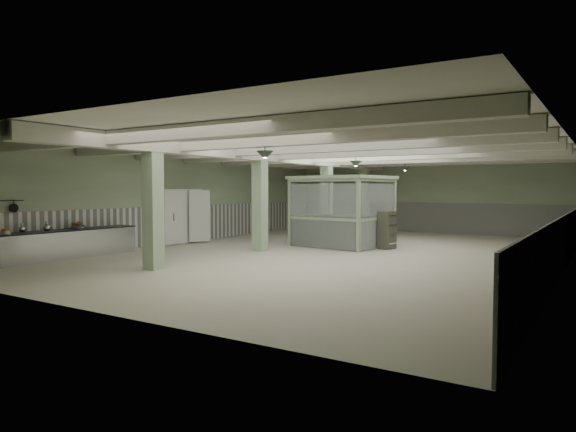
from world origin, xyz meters
The scene contains 34 objects.
floor centered at (0.00, 0.00, 0.00)m, with size 20.00×20.00×0.00m, color beige.
ceiling centered at (0.00, 0.00, 3.60)m, with size 14.00×20.00×0.02m, color white.
wall_back centered at (0.00, 10.00, 1.80)m, with size 14.00×0.02×3.60m, color #ACBE98.
wall_front centered at (0.00, -10.00, 1.80)m, with size 14.00×0.02×3.60m, color #ACBE98.
wall_left centered at (-7.00, 0.00, 1.80)m, with size 0.02×20.00×3.60m, color #ACBE98.
wall_right centered at (7.00, 0.00, 1.80)m, with size 0.02×20.00×3.60m, color #ACBE98.
wainscot_left centered at (-6.97, 0.00, 0.75)m, with size 0.05×19.90×1.50m, color white.
wainscot_right centered at (6.97, 0.00, 0.75)m, with size 0.05×19.90×1.50m, color white.
wainscot_back centered at (0.00, 9.97, 0.75)m, with size 13.90×0.05×1.50m, color white.
girder centered at (-2.50, 0.00, 3.38)m, with size 0.45×19.90×0.40m, color beige.
beam_a centered at (0.00, -7.50, 3.42)m, with size 13.90×0.35×0.32m, color beige.
beam_b centered at (0.00, -5.00, 3.42)m, with size 13.90×0.35×0.32m, color beige.
beam_c centered at (0.00, -2.50, 3.42)m, with size 13.90×0.35×0.32m, color beige.
beam_d centered at (0.00, 0.00, 3.42)m, with size 13.90×0.35×0.32m, color beige.
beam_e centered at (0.00, 2.50, 3.42)m, with size 13.90×0.35×0.32m, color beige.
beam_f centered at (0.00, 5.00, 3.42)m, with size 13.90×0.35×0.32m, color beige.
beam_g centered at (0.00, 7.50, 3.42)m, with size 13.90×0.35×0.32m, color beige.
column_a centered at (-2.50, -6.00, 1.80)m, with size 0.42×0.42×3.60m, color #A2BD98.
column_b centered at (-2.50, -1.00, 1.80)m, with size 0.42×0.42×3.60m, color #A2BD98.
column_c centered at (-2.50, 4.00, 1.80)m, with size 0.42×0.42×3.60m, color #A2BD98.
column_d centered at (-2.50, 8.00, 1.80)m, with size 0.42×0.42×3.60m, color #A2BD98.
hook_rail centered at (-6.93, -7.60, 1.85)m, with size 0.02×0.02×1.20m, color black.
pendant_front centered at (0.50, -5.00, 3.05)m, with size 0.44×0.44×0.22m, color #2D3C2F.
pendant_mid centered at (0.50, 0.50, 3.05)m, with size 0.44×0.44×0.22m, color #2D3C2F.
pendant_back centered at (0.50, 5.50, 3.05)m, with size 0.44×0.44×0.22m, color #2D3C2F.
prep_counter centered at (-6.54, -5.82, 0.46)m, with size 0.83×4.75×0.91m.
pitcher_near centered at (-6.65, -7.24, 1.04)m, with size 0.19×0.22×0.28m, color #ABABB0, non-canonical shape.
pitcher_far centered at (-6.40, -6.62, 1.05)m, with size 0.21×0.24×0.30m, color #ABABB0, non-canonical shape.
veg_colander centered at (-6.60, -5.40, 1.01)m, with size 0.49×0.49×0.22m, color #47474C, non-canonical shape.
orange_bowl centered at (-6.51, -7.81, 0.95)m, with size 0.26×0.26×0.10m, color #B2B2B7.
skillet_far centered at (-6.88, -7.34, 1.63)m, with size 0.27×0.27×0.04m, color black.
walkin_cooler centered at (-6.62, -0.88, 1.09)m, with size 0.96×2.37×2.17m.
guard_booth centered at (-0.74, 1.96, 1.80)m, with size 3.67×3.23×2.68m.
filing_cabinet centered at (1.10, 1.92, 0.69)m, with size 0.45×0.64×1.38m, color #525446.
Camera 1 is at (8.00, -15.79, 2.19)m, focal length 32.00 mm.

